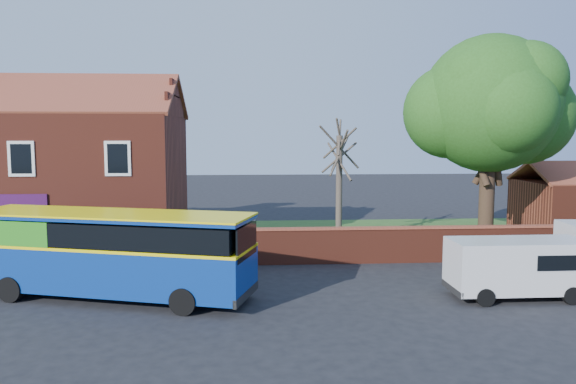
{
  "coord_description": "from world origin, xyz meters",
  "views": [
    {
      "loc": [
        2.67,
        -16.89,
        5.68
      ],
      "look_at": [
        4.12,
        5.0,
        3.37
      ],
      "focal_mm": 35.0,
      "sensor_mm": 36.0,
      "label": 1
    }
  ],
  "objects": [
    {
      "name": "ground",
      "position": [
        0.0,
        0.0,
        0.0
      ],
      "size": [
        120.0,
        120.0,
        0.0
      ],
      "primitive_type": "plane",
      "color": "black",
      "rests_on": "ground"
    },
    {
      "name": "pavement",
      "position": [
        -7.0,
        5.75,
        0.06
      ],
      "size": [
        18.0,
        3.5,
        0.12
      ],
      "primitive_type": "cube",
      "color": "gray",
      "rests_on": "ground"
    },
    {
      "name": "grass_strip",
      "position": [
        13.0,
        13.0,
        0.02
      ],
      "size": [
        26.0,
        12.0,
        0.04
      ],
      "primitive_type": "cube",
      "color": "#426B28",
      "rests_on": "ground"
    },
    {
      "name": "shop_building",
      "position": [
        -7.02,
        11.5,
        3.41
      ],
      "size": [
        12.3,
        8.13,
        10.5
      ],
      "color": "maroon",
      "rests_on": "ground"
    },
    {
      "name": "boundary_wall",
      "position": [
        13.0,
        7.0,
        0.81
      ],
      "size": [
        22.0,
        0.38,
        1.6
      ],
      "color": "maroon",
      "rests_on": "ground"
    },
    {
      "name": "bus",
      "position": [
        -2.43,
        2.44,
        1.7
      ],
      "size": [
        10.09,
        5.18,
        2.99
      ],
      "rotation": [
        0.0,
        0.0,
        -0.29
      ],
      "color": "navy",
      "rests_on": "ground"
    },
    {
      "name": "van_near",
      "position": [
        11.83,
        1.47,
        1.14
      ],
      "size": [
        4.63,
        1.95,
        2.03
      ],
      "rotation": [
        0.0,
        0.0,
        0.0
      ],
      "color": "silver",
      "rests_on": "ground"
    },
    {
      "name": "large_tree",
      "position": [
        14.72,
        10.88,
        6.91
      ],
      "size": [
        8.65,
        6.85,
        10.55
      ],
      "color": "black",
      "rests_on": "ground"
    },
    {
      "name": "bare_tree",
      "position": [
        7.1,
        10.95,
        3.12
      ],
      "size": [
        2.28,
        2.71,
        6.08
      ],
      "color": "#4C4238",
      "rests_on": "ground"
    }
  ]
}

